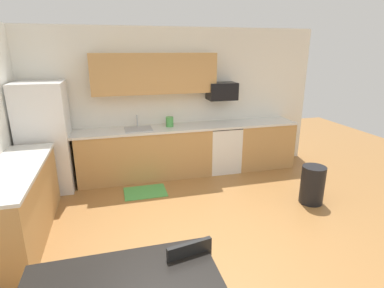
% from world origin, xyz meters
% --- Properties ---
extents(ground_plane, '(12.00, 12.00, 0.00)m').
position_xyz_m(ground_plane, '(0.00, 0.00, 0.00)').
color(ground_plane, '#9E6B38').
extents(wall_back, '(5.80, 0.10, 2.70)m').
position_xyz_m(wall_back, '(0.00, 2.65, 1.35)').
color(wall_back, white).
rests_on(wall_back, ground).
extents(cabinet_run_back, '(2.41, 0.60, 0.90)m').
position_xyz_m(cabinet_run_back, '(-0.55, 2.30, 0.45)').
color(cabinet_run_back, tan).
rests_on(cabinet_run_back, ground).
extents(cabinet_run_back_right, '(1.14, 0.60, 0.90)m').
position_xyz_m(cabinet_run_back_right, '(1.83, 2.30, 0.45)').
color(cabinet_run_back_right, tan).
rests_on(cabinet_run_back_right, ground).
extents(cabinet_run_left, '(0.60, 2.00, 0.90)m').
position_xyz_m(cabinet_run_left, '(-2.30, 0.80, 0.45)').
color(cabinet_run_left, tan).
rests_on(cabinet_run_left, ground).
extents(countertop_back, '(4.80, 0.64, 0.04)m').
position_xyz_m(countertop_back, '(0.00, 2.30, 0.92)').
color(countertop_back, silver).
rests_on(countertop_back, cabinet_run_back).
extents(countertop_left, '(0.64, 2.00, 0.04)m').
position_xyz_m(countertop_left, '(-2.30, 0.80, 0.92)').
color(countertop_left, silver).
rests_on(countertop_left, cabinet_run_left).
extents(upper_cabinets_back, '(2.20, 0.34, 0.70)m').
position_xyz_m(upper_cabinets_back, '(-0.30, 2.43, 1.90)').
color(upper_cabinets_back, tan).
extents(refrigerator, '(0.76, 0.70, 1.82)m').
position_xyz_m(refrigerator, '(-2.18, 2.22, 0.91)').
color(refrigerator, white).
rests_on(refrigerator, ground).
extents(oven_range, '(0.60, 0.60, 0.91)m').
position_xyz_m(oven_range, '(0.96, 2.30, 0.46)').
color(oven_range, white).
rests_on(oven_range, ground).
extents(microwave, '(0.54, 0.36, 0.32)m').
position_xyz_m(microwave, '(0.96, 2.40, 1.55)').
color(microwave, black).
extents(sink_basin, '(0.48, 0.40, 0.14)m').
position_xyz_m(sink_basin, '(-0.65, 2.30, 0.88)').
color(sink_basin, '#A5A8AD').
rests_on(sink_basin, countertop_back).
extents(sink_faucet, '(0.02, 0.02, 0.24)m').
position_xyz_m(sink_faucet, '(-0.65, 2.48, 1.04)').
color(sink_faucet, '#B2B5BA').
rests_on(sink_faucet, countertop_back).
extents(chair_near_table, '(0.47, 0.47, 0.85)m').
position_xyz_m(chair_near_table, '(-0.55, -1.17, 0.50)').
color(chair_near_table, black).
rests_on(chair_near_table, ground).
extents(trash_bin, '(0.36, 0.36, 0.60)m').
position_xyz_m(trash_bin, '(1.84, 0.63, 0.30)').
color(trash_bin, black).
rests_on(trash_bin, ground).
extents(floor_mat, '(0.70, 0.50, 0.01)m').
position_xyz_m(floor_mat, '(-0.65, 1.65, 0.01)').
color(floor_mat, '#4CA54C').
rests_on(floor_mat, ground).
extents(kettle, '(0.14, 0.14, 0.20)m').
position_xyz_m(kettle, '(-0.07, 2.35, 1.02)').
color(kettle, '#4CA54C').
rests_on(kettle, countertop_back).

